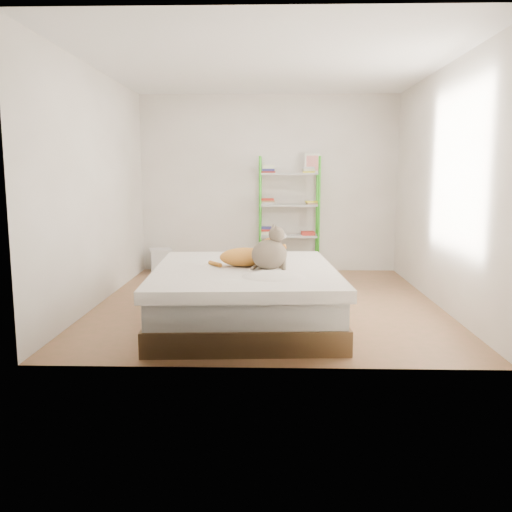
{
  "coord_description": "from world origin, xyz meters",
  "views": [
    {
      "loc": [
        0.04,
        -6.02,
        1.46
      ],
      "look_at": [
        -0.12,
        -0.55,
        0.62
      ],
      "focal_mm": 38.0,
      "sensor_mm": 36.0,
      "label": 1
    }
  ],
  "objects_px": {
    "cardboard_box": "(294,274)",
    "shelf_unit": "(290,215)",
    "bed": "(245,295)",
    "orange_cat": "(245,255)",
    "grey_cat": "(269,248)",
    "white_bin": "(161,261)"
  },
  "relations": [
    {
      "from": "bed",
      "to": "cardboard_box",
      "type": "xyz_separation_m",
      "value": [
        0.55,
        1.66,
        -0.09
      ]
    },
    {
      "from": "bed",
      "to": "shelf_unit",
      "type": "bearing_deg",
      "value": 75.94
    },
    {
      "from": "shelf_unit",
      "to": "cardboard_box",
      "type": "relative_size",
      "value": 3.24
    },
    {
      "from": "white_bin",
      "to": "bed",
      "type": "bearing_deg",
      "value": -62.73
    },
    {
      "from": "cardboard_box",
      "to": "white_bin",
      "type": "xyz_separation_m",
      "value": [
        -1.92,
        0.99,
        -0.0
      ]
    },
    {
      "from": "bed",
      "to": "grey_cat",
      "type": "height_order",
      "value": "grey_cat"
    },
    {
      "from": "bed",
      "to": "cardboard_box",
      "type": "distance_m",
      "value": 1.75
    },
    {
      "from": "cardboard_box",
      "to": "orange_cat",
      "type": "bearing_deg",
      "value": -111.9
    },
    {
      "from": "orange_cat",
      "to": "cardboard_box",
      "type": "distance_m",
      "value": 1.75
    },
    {
      "from": "bed",
      "to": "orange_cat",
      "type": "relative_size",
      "value": 3.88
    },
    {
      "from": "bed",
      "to": "shelf_unit",
      "type": "distance_m",
      "value": 2.84
    },
    {
      "from": "bed",
      "to": "grey_cat",
      "type": "distance_m",
      "value": 0.55
    },
    {
      "from": "shelf_unit",
      "to": "cardboard_box",
      "type": "distance_m",
      "value": 1.27
    },
    {
      "from": "orange_cat",
      "to": "shelf_unit",
      "type": "relative_size",
      "value": 0.33
    },
    {
      "from": "grey_cat",
      "to": "shelf_unit",
      "type": "xyz_separation_m",
      "value": [
        0.29,
        2.83,
        0.1
      ]
    },
    {
      "from": "cardboard_box",
      "to": "white_bin",
      "type": "distance_m",
      "value": 2.16
    },
    {
      "from": "grey_cat",
      "to": "shelf_unit",
      "type": "relative_size",
      "value": 0.24
    },
    {
      "from": "orange_cat",
      "to": "grey_cat",
      "type": "xyz_separation_m",
      "value": [
        0.24,
        -0.17,
        0.09
      ]
    },
    {
      "from": "white_bin",
      "to": "grey_cat",
      "type": "bearing_deg",
      "value": -59.75
    },
    {
      "from": "shelf_unit",
      "to": "white_bin",
      "type": "bearing_deg",
      "value": -177.51
    },
    {
      "from": "grey_cat",
      "to": "cardboard_box",
      "type": "relative_size",
      "value": 0.77
    },
    {
      "from": "cardboard_box",
      "to": "shelf_unit",
      "type": "bearing_deg",
      "value": 89.14
    }
  ]
}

